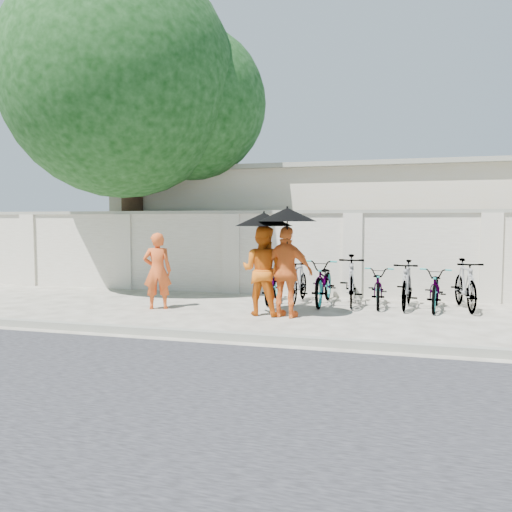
# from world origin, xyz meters

# --- Properties ---
(ground) EXTENTS (80.00, 80.00, 0.00)m
(ground) POSITION_xyz_m (0.00, 0.00, 0.00)
(ground) COLOR beige
(kerb) EXTENTS (40.00, 0.16, 0.12)m
(kerb) POSITION_xyz_m (0.00, -1.70, 0.06)
(kerb) COLOR gray
(kerb) RESTS_ON ground
(compound_wall) EXTENTS (20.00, 0.30, 2.00)m
(compound_wall) POSITION_xyz_m (1.00, 3.20, 1.00)
(compound_wall) COLOR silver
(compound_wall) RESTS_ON ground
(building_behind) EXTENTS (14.00, 6.00, 3.20)m
(building_behind) POSITION_xyz_m (2.00, 7.00, 1.60)
(building_behind) COLOR beige
(building_behind) RESTS_ON ground
(shade_tree) EXTENTS (6.70, 6.20, 8.20)m
(shade_tree) POSITION_xyz_m (-3.66, 2.97, 5.10)
(shade_tree) COLOR #49311E
(shade_tree) RESTS_ON ground
(monk_left) EXTENTS (0.68, 0.57, 1.58)m
(monk_left) POSITION_xyz_m (-1.78, 0.52, 0.79)
(monk_left) COLOR #E85620
(monk_left) RESTS_ON ground
(monk_center) EXTENTS (0.92, 0.76, 1.73)m
(monk_center) POSITION_xyz_m (0.48, 0.43, 0.86)
(monk_center) COLOR #D86011
(monk_center) RESTS_ON ground
(parasol_center) EXTENTS (1.11, 1.11, 1.00)m
(parasol_center) POSITION_xyz_m (0.53, 0.35, 1.85)
(parasol_center) COLOR black
(parasol_center) RESTS_ON ground
(monk_right) EXTENTS (1.07, 0.62, 1.72)m
(monk_right) POSITION_xyz_m (0.99, 0.30, 0.86)
(monk_right) COLOR orange
(monk_right) RESTS_ON ground
(parasol_right) EXTENTS (1.10, 1.10, 1.09)m
(parasol_right) POSITION_xyz_m (1.01, 0.22, 1.94)
(parasol_right) COLOR black
(parasol_right) RESTS_ON ground
(bike_0) EXTENTS (0.67, 1.67, 0.86)m
(bike_0) POSITION_xyz_m (0.33, 1.96, 0.43)
(bike_0) COLOR slate
(bike_0) RESTS_ON ground
(bike_1) EXTENTS (0.52, 1.64, 0.97)m
(bike_1) POSITION_xyz_m (0.90, 2.02, 0.49)
(bike_1) COLOR slate
(bike_1) RESTS_ON ground
(bike_2) EXTENTS (0.71, 1.93, 1.01)m
(bike_2) POSITION_xyz_m (1.48, 1.97, 0.50)
(bike_2) COLOR slate
(bike_2) RESTS_ON ground
(bike_3) EXTENTS (0.65, 1.85, 1.09)m
(bike_3) POSITION_xyz_m (2.05, 2.01, 0.54)
(bike_3) COLOR slate
(bike_3) RESTS_ON ground
(bike_4) EXTENTS (0.63, 1.67, 0.87)m
(bike_4) POSITION_xyz_m (2.63, 2.02, 0.43)
(bike_4) COLOR slate
(bike_4) RESTS_ON ground
(bike_5) EXTENTS (0.67, 1.71, 1.00)m
(bike_5) POSITION_xyz_m (3.21, 1.93, 0.50)
(bike_5) COLOR slate
(bike_5) RESTS_ON ground
(bike_6) EXTENTS (0.80, 1.75, 0.89)m
(bike_6) POSITION_xyz_m (3.78, 1.89, 0.44)
(bike_6) COLOR slate
(bike_6) RESTS_ON ground
(bike_7) EXTENTS (0.65, 1.77, 1.04)m
(bike_7) POSITION_xyz_m (4.36, 2.06, 0.52)
(bike_7) COLOR slate
(bike_7) RESTS_ON ground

